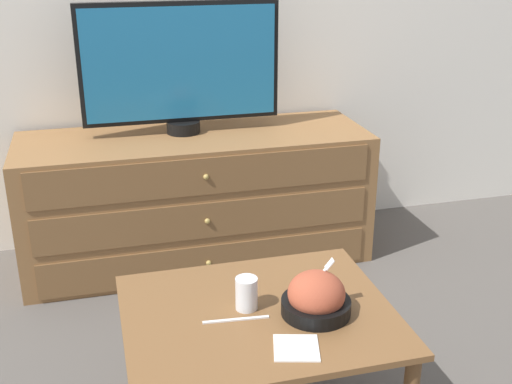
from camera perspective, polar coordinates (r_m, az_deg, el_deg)
The scene contains 8 objects.
ground_plane at distance 3.40m, azimuth -7.52°, elevation -3.56°, with size 12.00×12.00×0.00m, color #56514C.
dresser at distance 3.02m, azimuth -5.31°, elevation -0.51°, with size 1.58×0.56×0.61m.
tv at distance 2.90m, azimuth -6.71°, elevation 11.04°, with size 0.89×0.15×0.58m.
coffee_table at distance 1.96m, azimuth 0.22°, elevation -12.02°, with size 0.79×0.65×0.41m.
takeout_bowl at distance 1.90m, azimuth 5.37°, elevation -9.35°, with size 0.21×0.21×0.16m.
drink_cup at distance 1.92m, azimuth -0.85°, elevation -9.17°, with size 0.07×0.07×0.10m.
napkin at distance 1.78m, azimuth 3.60°, elevation -13.67°, with size 0.15×0.15×0.00m.
knife at distance 1.89m, azimuth -1.81°, elevation -11.28°, with size 0.19×0.03×0.01m.
Camera 1 is at (-0.35, -3.06, 1.44)m, focal length 45.00 mm.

